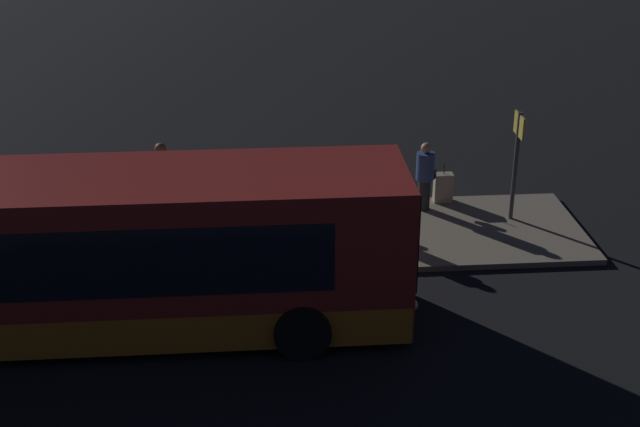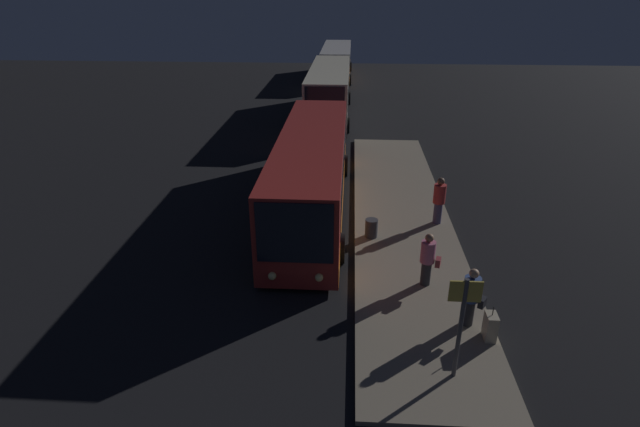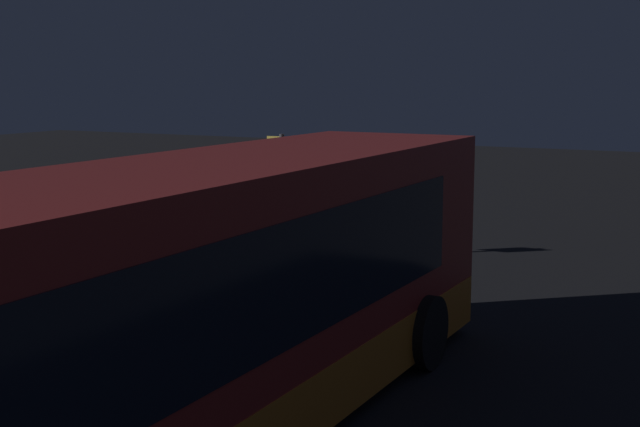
# 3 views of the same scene
# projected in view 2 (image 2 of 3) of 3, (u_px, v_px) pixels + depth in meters

# --- Properties ---
(ground) EXTENTS (80.00, 80.00, 0.00)m
(ground) POSITION_uv_depth(u_px,v_px,m) (313.00, 216.00, 19.29)
(ground) COLOR black
(platform) EXTENTS (20.00, 3.58, 0.13)m
(platform) POSITION_uv_depth(u_px,v_px,m) (401.00, 216.00, 19.08)
(platform) COLOR gray
(platform) RESTS_ON ground
(bus_lead) EXTENTS (12.32, 2.73, 2.99)m
(bus_lead) POSITION_uv_depth(u_px,v_px,m) (312.00, 173.00, 19.35)
(bus_lead) COLOR maroon
(bus_lead) RESTS_ON ground
(bus_second) EXTENTS (11.91, 2.79, 3.18)m
(bus_second) POSITION_uv_depth(u_px,v_px,m) (329.00, 92.00, 32.94)
(bus_second) COLOR beige
(bus_second) RESTS_ON ground
(bus_third) EXTENTS (11.56, 2.82, 2.82)m
(bus_third) POSITION_uv_depth(u_px,v_px,m) (337.00, 62.00, 46.59)
(bus_third) COLOR silver
(bus_third) RESTS_ON ground
(passenger_boarding) EXTENTS (0.46, 0.46, 1.77)m
(passenger_boarding) POSITION_uv_depth(u_px,v_px,m) (439.00, 199.00, 18.03)
(passenger_boarding) COLOR #4C476B
(passenger_boarding) RESTS_ON platform
(passenger_waiting) EXTENTS (0.62, 0.68, 1.65)m
(passenger_waiting) POSITION_uv_depth(u_px,v_px,m) (471.00, 296.00, 12.60)
(passenger_waiting) COLOR #2D2D33
(passenger_waiting) RESTS_ON platform
(passenger_with_bags) EXTENTS (0.52, 0.66, 1.65)m
(passenger_with_bags) POSITION_uv_depth(u_px,v_px,m) (428.00, 258.00, 14.33)
(passenger_with_bags) COLOR #2D2D33
(passenger_with_bags) RESTS_ON platform
(suitcase) EXTENTS (0.44, 0.27, 0.94)m
(suitcase) POSITION_uv_depth(u_px,v_px,m) (490.00, 327.00, 12.31)
(suitcase) COLOR beige
(suitcase) RESTS_ON platform
(sign_post) EXTENTS (0.10, 0.69, 2.55)m
(sign_post) POSITION_uv_depth(u_px,v_px,m) (462.00, 317.00, 10.61)
(sign_post) COLOR #4C4C51
(sign_post) RESTS_ON platform
(trash_bin) EXTENTS (0.44, 0.44, 0.65)m
(trash_bin) POSITION_uv_depth(u_px,v_px,m) (371.00, 228.00, 17.30)
(trash_bin) COLOR #3F3F44
(trash_bin) RESTS_ON platform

